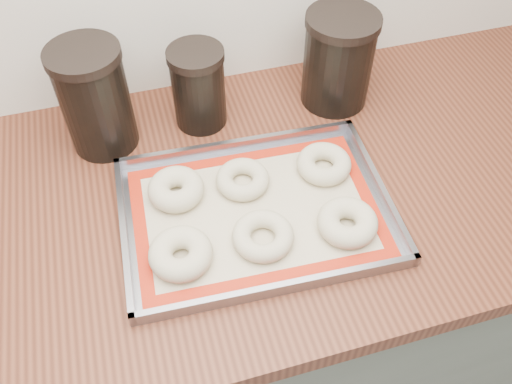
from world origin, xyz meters
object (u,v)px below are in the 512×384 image
object	(u,v)px
baking_tray	(256,212)
canister_mid	(198,87)
bagel_front_right	(347,223)
canister_right	(338,60)
bagel_front_left	(181,254)
bagel_front_mid	(263,236)
canister_left	(95,99)
bagel_back_mid	(243,179)
bagel_back_left	(176,189)
bagel_back_right	(324,164)

from	to	relation	value
baking_tray	canister_mid	xyz separation A→B (m)	(-0.04, 0.26, 0.08)
bagel_front_right	canister_right	xyz separation A→B (m)	(0.11, 0.33, 0.07)
baking_tray	bagel_front_left	size ratio (longest dim) A/B	4.60
bagel_front_mid	canister_left	size ratio (longest dim) A/B	0.49
bagel_back_mid	canister_left	xyz separation A→B (m)	(-0.22, 0.19, 0.09)
canister_right	bagel_back_left	bearing A→B (deg)	-153.95
bagel_back_right	canister_right	xyz separation A→B (m)	(0.10, 0.19, 0.08)
bagel_front_left	bagel_back_right	bearing A→B (deg)	22.98
baking_tray	bagel_front_mid	size ratio (longest dim) A/B	4.65
baking_tray	bagel_back_left	xyz separation A→B (m)	(-0.12, 0.07, 0.02)
bagel_back_left	canister_left	size ratio (longest dim) A/B	0.47
bagel_front_mid	bagel_back_right	distance (m)	0.20
canister_left	canister_right	bearing A→B (deg)	-0.27
bagel_front_right	bagel_back_mid	bearing A→B (deg)	134.60
canister_left	canister_right	distance (m)	0.47
bagel_back_mid	canister_left	world-z (taller)	canister_left
bagel_back_right	canister_left	size ratio (longest dim) A/B	0.48
bagel_back_left	bagel_back_mid	xyz separation A→B (m)	(0.12, -0.01, -0.00)
baking_tray	canister_mid	size ratio (longest dim) A/B	2.88
baking_tray	bagel_back_right	size ratio (longest dim) A/B	4.74
bagel_back_mid	canister_right	bearing A→B (deg)	36.94
bagel_front_right	canister_mid	bearing A→B (deg)	117.23
bagel_front_mid	canister_left	world-z (taller)	canister_left
bagel_front_left	canister_right	bearing A→B (deg)	39.32
bagel_front_mid	bagel_back_right	size ratio (longest dim) A/B	1.02
bagel_front_right	bagel_back_right	world-z (taller)	bagel_front_right
bagel_back_right	bagel_front_right	bearing A→B (deg)	-94.36
baking_tray	bagel_back_right	xyz separation A→B (m)	(0.15, 0.06, 0.01)
bagel_front_left	bagel_front_right	size ratio (longest dim) A/B	1.02
baking_tray	bagel_back_left	world-z (taller)	bagel_back_left
bagel_back_left	bagel_back_right	size ratio (longest dim) A/B	0.99
bagel_front_left	bagel_back_mid	xyz separation A→B (m)	(0.14, 0.13, -0.00)
canister_mid	baking_tray	bearing A→B (deg)	-81.69
baking_tray	canister_mid	distance (m)	0.28
canister_right	bagel_back_right	bearing A→B (deg)	-116.29
canister_left	canister_right	xyz separation A→B (m)	(0.47, -0.00, -0.01)
bagel_front_right	canister_left	distance (m)	0.50
baking_tray	bagel_front_right	size ratio (longest dim) A/B	4.67
canister_mid	canister_left	bearing A→B (deg)	-177.53
bagel_front_mid	bagel_back_left	world-z (taller)	bagel_back_left
bagel_front_right	bagel_back_left	distance (m)	0.30
bagel_front_left	canister_right	distance (m)	0.50
bagel_back_left	bagel_back_right	bearing A→B (deg)	-2.73
bagel_front_left	bagel_front_right	xyz separation A→B (m)	(0.28, -0.02, -0.00)
baking_tray	canister_mid	world-z (taller)	canister_mid
bagel_back_right	bagel_front_left	bearing A→B (deg)	-157.02
bagel_front_mid	bagel_front_left	bearing A→B (deg)	179.78
bagel_front_right	bagel_front_mid	bearing A→B (deg)	174.11
bagel_front_mid	bagel_back_left	distance (m)	0.18
bagel_back_left	canister_mid	distance (m)	0.22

